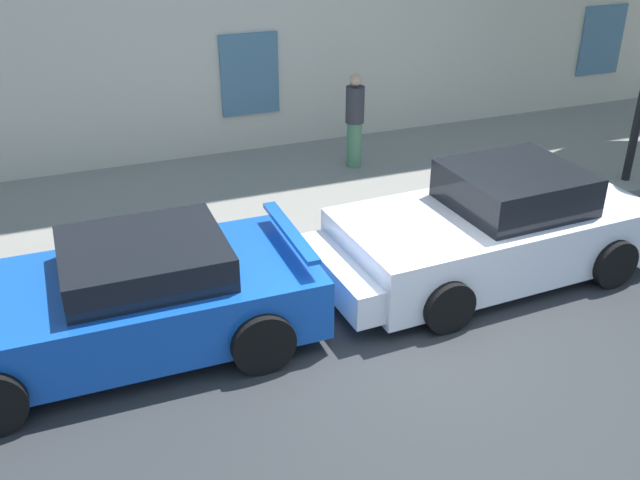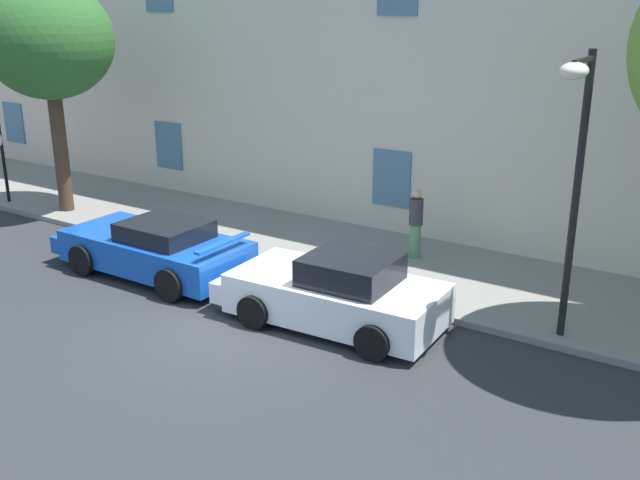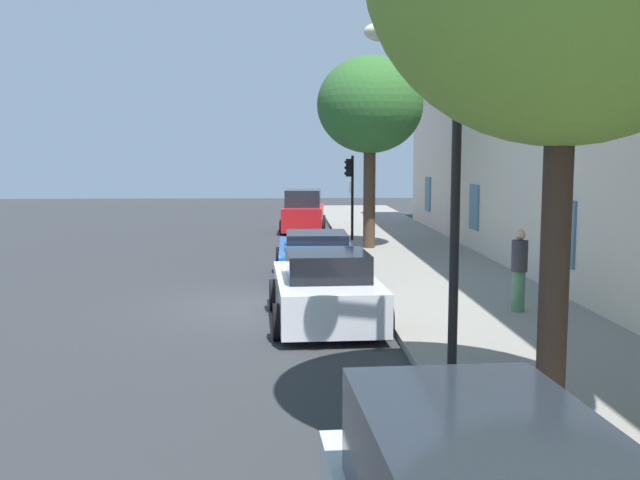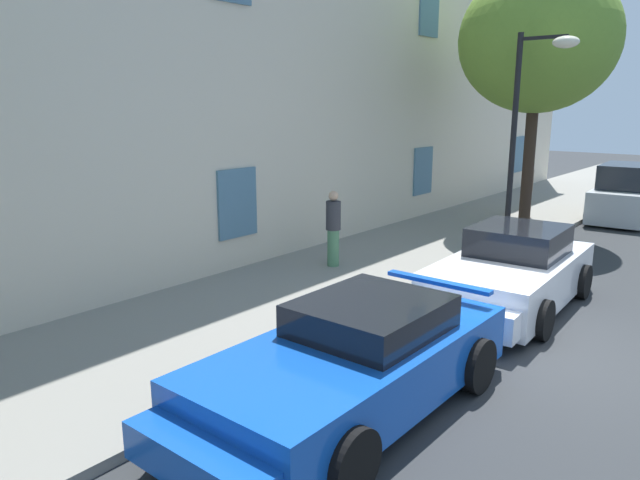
{
  "view_description": "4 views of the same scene",
  "coord_description": "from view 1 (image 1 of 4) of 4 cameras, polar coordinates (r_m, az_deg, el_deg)",
  "views": [
    {
      "loc": [
        -3.6,
        -5.99,
        5.02
      ],
      "look_at": [
        -0.66,
        1.52,
        0.83
      ],
      "focal_mm": 40.44,
      "sensor_mm": 36.0,
      "label": 1
    },
    {
      "loc": [
        8.68,
        -9.9,
        6.17
      ],
      "look_at": [
        0.69,
        2.28,
        1.28
      ],
      "focal_mm": 40.88,
      "sensor_mm": 36.0,
      "label": 2
    },
    {
      "loc": [
        16.16,
        0.5,
        3.37
      ],
      "look_at": [
        -1.47,
        1.31,
        1.3
      ],
      "focal_mm": 41.31,
      "sensor_mm": 36.0,
      "label": 3
    },
    {
      "loc": [
        -8.69,
        -2.63,
        3.72
      ],
      "look_at": [
        -1.81,
        2.97,
        1.66
      ],
      "focal_mm": 33.14,
      "sensor_mm": 36.0,
      "label": 4
    }
  ],
  "objects": [
    {
      "name": "sportscar_yellow_flank",
      "position": [
        9.94,
        12.67,
        0.56
      ],
      "size": [
        4.63,
        2.33,
        1.48
      ],
      "color": "white",
      "rests_on": "ground"
    },
    {
      "name": "ground_plane",
      "position": [
        8.6,
        7.89,
        -8.53
      ],
      "size": [
        80.0,
        80.0,
        0.0
      ],
      "primitive_type": "plane",
      "color": "#2B2D30"
    },
    {
      "name": "pedestrian_admiring",
      "position": [
        12.97,
        2.76,
        9.49
      ],
      "size": [
        0.4,
        0.4,
        1.7
      ],
      "color": "#4C7F59",
      "rests_on": "sidewalk"
    },
    {
      "name": "sidewalk",
      "position": [
        12.27,
        -2.46,
        3.67
      ],
      "size": [
        60.0,
        4.3,
        0.14
      ],
      "primitive_type": "cube",
      "color": "gray",
      "rests_on": "ground"
    },
    {
      "name": "sportscar_red_lead",
      "position": [
        8.51,
        -16.76,
        -5.02
      ],
      "size": [
        4.91,
        2.2,
        1.33
      ],
      "color": "#144CB2",
      "rests_on": "ground"
    }
  ]
}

